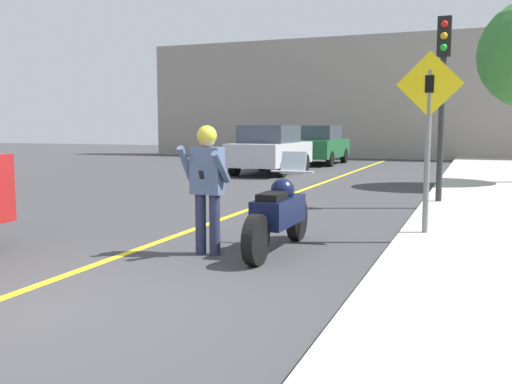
% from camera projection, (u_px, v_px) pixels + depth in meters
% --- Properties ---
extents(ground_plane, '(80.00, 80.00, 0.00)m').
position_uv_depth(ground_plane, '(36.00, 312.00, 5.07)').
color(ground_plane, '#38383A').
extents(road_center_line, '(0.12, 36.00, 0.01)m').
position_uv_depth(road_center_line, '(238.00, 213.00, 10.84)').
color(road_center_line, yellow).
rests_on(road_center_line, ground).
extents(building_backdrop, '(28.00, 1.20, 6.23)m').
position_uv_depth(building_backdrop, '(404.00, 97.00, 28.77)').
color(building_backdrop, gray).
rests_on(building_backdrop, ground).
extents(motorcycle, '(0.62, 2.26, 1.29)m').
position_uv_depth(motorcycle, '(279.00, 214.00, 7.50)').
color(motorcycle, black).
rests_on(motorcycle, ground).
extents(person_biker, '(0.59, 0.46, 1.66)m').
position_uv_depth(person_biker, '(207.00, 177.00, 7.25)').
color(person_biker, '#282D4C').
rests_on(person_biker, ground).
extents(crossing_sign, '(0.91, 0.08, 2.53)m').
position_uv_depth(crossing_sign, '(428.00, 124.00, 7.92)').
color(crossing_sign, slate).
rests_on(crossing_sign, sidewalk_curb).
extents(traffic_light, '(0.26, 0.30, 3.62)m').
position_uv_depth(traffic_light, '(443.00, 74.00, 11.18)').
color(traffic_light, '#2D2D30').
rests_on(traffic_light, sidewalk_curb).
extents(parked_car_silver, '(1.88, 4.20, 1.68)m').
position_uv_depth(parked_car_silver, '(271.00, 149.00, 19.82)').
color(parked_car_silver, black).
rests_on(parked_car_silver, ground).
extents(parked_car_green, '(1.88, 4.20, 1.68)m').
position_uv_depth(parked_car_green, '(319.00, 145.00, 24.75)').
color(parked_car_green, black).
rests_on(parked_car_green, ground).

